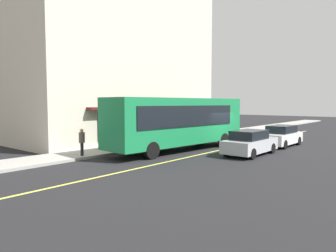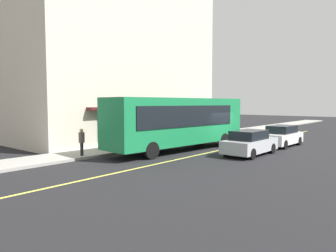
# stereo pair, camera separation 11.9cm
# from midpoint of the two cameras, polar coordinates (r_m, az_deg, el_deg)

# --- Properties ---
(ground) EXTENTS (120.00, 120.00, 0.00)m
(ground) POSITION_cam_midpoint_polar(r_m,az_deg,el_deg) (22.41, 11.00, -4.03)
(ground) COLOR black
(sidewalk) EXTENTS (80.00, 2.75, 0.15)m
(sidewalk) POSITION_cam_midpoint_polar(r_m,az_deg,el_deg) (25.41, 0.46, -2.81)
(sidewalk) COLOR #9E9B93
(sidewalk) RESTS_ON ground
(lane_centre_stripe) EXTENTS (36.00, 0.16, 0.01)m
(lane_centre_stripe) POSITION_cam_midpoint_polar(r_m,az_deg,el_deg) (22.40, 11.00, -4.02)
(lane_centre_stripe) COLOR #D8D14C
(lane_centre_stripe) RESTS_ON ground
(storefront_building) EXTENTS (18.12, 8.74, 15.18)m
(storefront_building) POSITION_cam_midpoint_polar(r_m,az_deg,el_deg) (28.91, -8.92, 12.91)
(storefront_building) COLOR beige
(storefront_building) RESTS_ON ground
(bus) EXTENTS (11.29, 3.37, 3.50)m
(bus) POSITION_cam_midpoint_polar(r_m,az_deg,el_deg) (20.93, 2.26, 0.93)
(bus) COLOR #197F47
(bus) RESTS_ON ground
(traffic_light) EXTENTS (0.30, 0.52, 3.20)m
(traffic_light) POSITION_cam_midpoint_polar(r_m,az_deg,el_deg) (25.99, 3.99, 2.77)
(traffic_light) COLOR #2D2D33
(traffic_light) RESTS_ON sidewalk
(car_white) EXTENTS (4.33, 1.92, 1.52)m
(car_white) POSITION_cam_midpoint_polar(r_m,az_deg,el_deg) (24.62, 20.06, -1.73)
(car_white) COLOR white
(car_white) RESTS_ON ground
(car_silver) EXTENTS (4.31, 1.88, 1.52)m
(car_silver) POSITION_cam_midpoint_polar(r_m,az_deg,el_deg) (19.84, 14.84, -2.99)
(car_silver) COLOR #B7BABF
(car_silver) RESTS_ON ground
(pedestrian_at_corner) EXTENTS (0.34, 0.34, 1.75)m
(pedestrian_at_corner) POSITION_cam_midpoint_polar(r_m,az_deg,el_deg) (34.64, 10.82, 0.86)
(pedestrian_at_corner) COLOR black
(pedestrian_at_corner) RESTS_ON sidewalk
(pedestrian_mid_block) EXTENTS (0.34, 0.34, 1.55)m
(pedestrian_mid_block) POSITION_cam_midpoint_polar(r_m,az_deg,el_deg) (26.26, 1.18, -0.41)
(pedestrian_mid_block) COLOR black
(pedestrian_mid_block) RESTS_ON sidewalk
(pedestrian_waiting) EXTENTS (0.34, 0.34, 1.56)m
(pedestrian_waiting) POSITION_cam_midpoint_polar(r_m,az_deg,el_deg) (18.65, -15.29, -2.40)
(pedestrian_waiting) COLOR black
(pedestrian_waiting) RESTS_ON sidewalk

